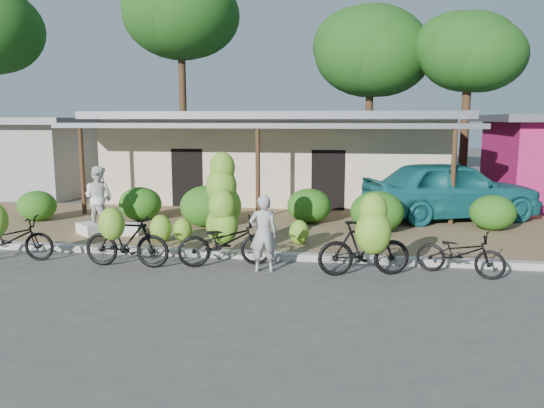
{
  "coord_description": "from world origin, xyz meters",
  "views": [
    {
      "loc": [
        2.79,
        -9.38,
        3.1
      ],
      "look_at": [
        1.01,
        2.29,
        1.2
      ],
      "focal_mm": 35.0,
      "sensor_mm": 36.0,
      "label": 1
    }
  ],
  "objects_px": {
    "tree_far_center": "(177,11)",
    "bystander": "(99,198)",
    "bike_far_left": "(8,236)",
    "bike_center": "(224,222)",
    "bike_far_right": "(460,253)",
    "sack_near": "(123,229)",
    "tree_near_right": "(464,50)",
    "sack_far": "(89,229)",
    "vendor": "(263,233)",
    "bike_left": "(125,239)",
    "tree_center_right": "(367,49)",
    "bike_right": "(367,242)",
    "teal_van": "(450,190)"
  },
  "relations": [
    {
      "from": "tree_far_center",
      "to": "bystander",
      "type": "bearing_deg",
      "value": -82.19
    },
    {
      "from": "tree_far_center",
      "to": "bike_far_left",
      "type": "distance_m",
      "value": 17.05
    },
    {
      "from": "bike_center",
      "to": "tree_far_center",
      "type": "bearing_deg",
      "value": 3.64
    },
    {
      "from": "bike_far_right",
      "to": "sack_near",
      "type": "xyz_separation_m",
      "value": [
        -8.02,
        2.03,
        -0.18
      ]
    },
    {
      "from": "tree_near_right",
      "to": "sack_far",
      "type": "distance_m",
      "value": 16.99
    },
    {
      "from": "tree_near_right",
      "to": "vendor",
      "type": "distance_m",
      "value": 15.84
    },
    {
      "from": "bike_far_right",
      "to": "bystander",
      "type": "height_order",
      "value": "bystander"
    },
    {
      "from": "bike_left",
      "to": "vendor",
      "type": "bearing_deg",
      "value": -86.15
    },
    {
      "from": "bike_far_left",
      "to": "bike_far_right",
      "type": "bearing_deg",
      "value": -97.39
    },
    {
      "from": "tree_near_right",
      "to": "sack_far",
      "type": "relative_size",
      "value": 10.1
    },
    {
      "from": "bike_far_left",
      "to": "tree_center_right",
      "type": "bearing_deg",
      "value": -36.75
    },
    {
      "from": "bike_right",
      "to": "tree_center_right",
      "type": "bearing_deg",
      "value": -13.66
    },
    {
      "from": "tree_far_center",
      "to": "bike_far_right",
      "type": "height_order",
      "value": "tree_far_center"
    },
    {
      "from": "tree_far_center",
      "to": "tree_near_right",
      "type": "height_order",
      "value": "tree_far_center"
    },
    {
      "from": "sack_near",
      "to": "bystander",
      "type": "distance_m",
      "value": 1.33
    },
    {
      "from": "tree_near_right",
      "to": "vendor",
      "type": "relative_size",
      "value": 4.78
    },
    {
      "from": "bike_right",
      "to": "sack_far",
      "type": "height_order",
      "value": "bike_right"
    },
    {
      "from": "tree_far_center",
      "to": "sack_near",
      "type": "distance_m",
      "value": 15.24
    },
    {
      "from": "bike_right",
      "to": "bystander",
      "type": "height_order",
      "value": "bystander"
    },
    {
      "from": "bystander",
      "to": "teal_van",
      "type": "xyz_separation_m",
      "value": [
        9.73,
        2.98,
        0.03
      ]
    },
    {
      "from": "sack_near",
      "to": "bike_far_right",
      "type": "bearing_deg",
      "value": -14.23
    },
    {
      "from": "tree_center_right",
      "to": "vendor",
      "type": "xyz_separation_m",
      "value": [
        -2.29,
        -15.59,
        -5.52
      ]
    },
    {
      "from": "bike_far_left",
      "to": "sack_far",
      "type": "xyz_separation_m",
      "value": [
        0.61,
        2.38,
        -0.31
      ]
    },
    {
      "from": "bike_left",
      "to": "bike_center",
      "type": "xyz_separation_m",
      "value": [
        1.96,
        0.71,
        0.29
      ]
    },
    {
      "from": "vendor",
      "to": "bike_right",
      "type": "bearing_deg",
      "value": 165.82
    },
    {
      "from": "bike_center",
      "to": "sack_near",
      "type": "distance_m",
      "value": 3.7
    },
    {
      "from": "bike_center",
      "to": "sack_near",
      "type": "height_order",
      "value": "bike_center"
    },
    {
      "from": "bike_left",
      "to": "teal_van",
      "type": "relative_size",
      "value": 0.35
    },
    {
      "from": "bike_left",
      "to": "vendor",
      "type": "relative_size",
      "value": 1.17
    },
    {
      "from": "vendor",
      "to": "bike_far_right",
      "type": "bearing_deg",
      "value": 175.38
    },
    {
      "from": "bike_left",
      "to": "bystander",
      "type": "xyz_separation_m",
      "value": [
        -2.14,
        3.15,
        0.36
      ]
    },
    {
      "from": "sack_far",
      "to": "teal_van",
      "type": "height_order",
      "value": "teal_van"
    },
    {
      "from": "bike_far_left",
      "to": "bike_left",
      "type": "bearing_deg",
      "value": -101.52
    },
    {
      "from": "bike_left",
      "to": "sack_near",
      "type": "relative_size",
      "value": 2.18
    },
    {
      "from": "tree_far_center",
      "to": "bike_right",
      "type": "xyz_separation_m",
      "value": [
        8.78,
        -15.27,
        -7.48
      ]
    },
    {
      "from": "bike_right",
      "to": "bystander",
      "type": "xyz_separation_m",
      "value": [
        -7.12,
        3.13,
        0.24
      ]
    },
    {
      "from": "tree_center_right",
      "to": "bike_far_left",
      "type": "bearing_deg",
      "value": -116.73
    },
    {
      "from": "bike_left",
      "to": "vendor",
      "type": "distance_m",
      "value": 2.92
    },
    {
      "from": "bike_left",
      "to": "bike_center",
      "type": "height_order",
      "value": "bike_center"
    },
    {
      "from": "teal_van",
      "to": "sack_near",
      "type": "bearing_deg",
      "value": 92.79
    },
    {
      "from": "vendor",
      "to": "bystander",
      "type": "height_order",
      "value": "bystander"
    },
    {
      "from": "tree_center_right",
      "to": "bike_left",
      "type": "bearing_deg",
      "value": -108.22
    },
    {
      "from": "tree_near_right",
      "to": "bystander",
      "type": "bearing_deg",
      "value": -136.83
    },
    {
      "from": "bike_right",
      "to": "sack_far",
      "type": "xyz_separation_m",
      "value": [
        -7.09,
        2.44,
        -0.48
      ]
    },
    {
      "from": "sack_near",
      "to": "sack_far",
      "type": "xyz_separation_m",
      "value": [
        -0.92,
        -0.1,
        -0.01
      ]
    },
    {
      "from": "tree_center_right",
      "to": "bike_right",
      "type": "xyz_separation_m",
      "value": [
        -0.22,
        -15.77,
        -5.57
      ]
    },
    {
      "from": "bike_far_left",
      "to": "sack_near",
      "type": "relative_size",
      "value": 2.3
    },
    {
      "from": "tree_near_right",
      "to": "teal_van",
      "type": "height_order",
      "value": "tree_near_right"
    },
    {
      "from": "bike_right",
      "to": "bike_center",
      "type": "bearing_deg",
      "value": 64.18
    },
    {
      "from": "bike_right",
      "to": "teal_van",
      "type": "relative_size",
      "value": 0.37
    }
  ]
}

